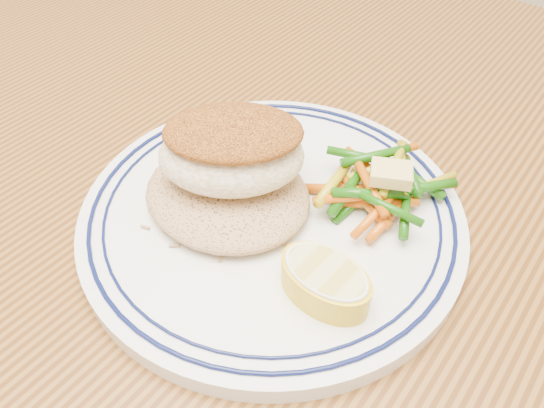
% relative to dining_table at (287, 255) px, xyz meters
% --- Properties ---
extents(dining_table, '(1.50, 0.90, 0.75)m').
position_rel_dining_table_xyz_m(dining_table, '(0.00, 0.00, 0.00)').
color(dining_table, '#522E10').
rests_on(dining_table, ground).
extents(plate, '(0.28, 0.28, 0.02)m').
position_rel_dining_table_xyz_m(plate, '(0.02, -0.05, 0.11)').
color(plate, white).
rests_on(plate, dining_table).
extents(rice_pilaf, '(0.13, 0.11, 0.02)m').
position_rel_dining_table_xyz_m(rice_pilaf, '(-0.01, -0.06, 0.12)').
color(rice_pilaf, '#A57C52').
rests_on(rice_pilaf, plate).
extents(fish_fillet, '(0.13, 0.12, 0.05)m').
position_rel_dining_table_xyz_m(fish_fillet, '(-0.01, -0.05, 0.16)').
color(fish_fillet, white).
rests_on(fish_fillet, rice_pilaf).
extents(vegetable_pile, '(0.10, 0.10, 0.03)m').
position_rel_dining_table_xyz_m(vegetable_pile, '(0.07, 0.01, 0.13)').
color(vegetable_pile, '#CA570A').
rests_on(vegetable_pile, plate).
extents(butter_pat, '(0.04, 0.03, 0.01)m').
position_rel_dining_table_xyz_m(butter_pat, '(0.08, 0.00, 0.14)').
color(butter_pat, '#E0C36E').
rests_on(butter_pat, vegetable_pile).
extents(lemon_wedge, '(0.06, 0.06, 0.02)m').
position_rel_dining_table_xyz_m(lemon_wedge, '(0.09, -0.09, 0.13)').
color(lemon_wedge, yellow).
rests_on(lemon_wedge, plate).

